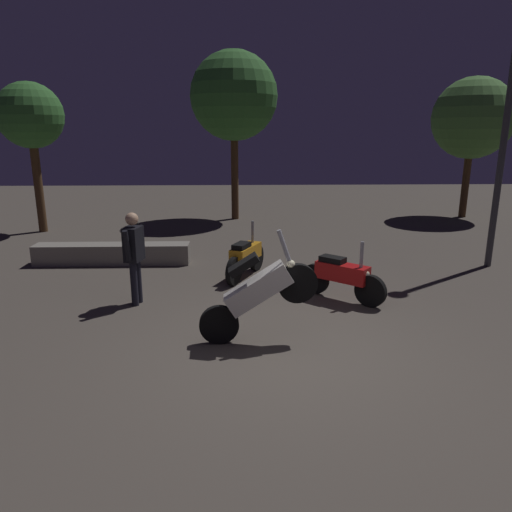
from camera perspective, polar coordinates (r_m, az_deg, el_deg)
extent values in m
plane|color=#4C443D|center=(6.61, 4.22, -11.42)|extent=(40.00, 40.00, 0.00)
cylinder|color=black|center=(6.74, -4.45, -8.23)|extent=(0.56, 0.13, 0.56)
cylinder|color=black|center=(6.62, 5.02, -3.29)|extent=(0.56, 0.13, 0.56)
cube|color=beige|center=(6.57, 0.27, -3.93)|extent=(0.98, 0.35, 0.76)
cube|color=black|center=(6.46, -1.50, -1.07)|extent=(0.44, 0.26, 0.32)
cylinder|color=gray|center=(6.44, 3.38, 1.28)|extent=(0.21, 0.07, 0.44)
sphere|color=#F2EABF|center=(6.52, 4.21, -0.98)|extent=(0.12, 0.12, 0.12)
cylinder|color=black|center=(9.17, -2.66, -1.84)|extent=(0.33, 0.55, 0.56)
cylinder|color=black|center=(10.13, 0.05, -0.19)|extent=(0.33, 0.55, 0.56)
cube|color=orange|center=(9.58, -1.24, 0.35)|extent=(0.67, 0.99, 0.30)
cube|color=black|center=(9.36, -1.76, 1.25)|extent=(0.40, 0.50, 0.10)
cylinder|color=gray|center=(9.81, -0.41, 2.94)|extent=(0.08, 0.08, 0.45)
sphere|color=#F2EABF|center=(9.97, -0.17, 1.22)|extent=(0.12, 0.12, 0.12)
cylinder|color=black|center=(8.77, 7.09, -2.73)|extent=(0.49, 0.44, 0.56)
cylinder|color=black|center=(8.29, 13.60, -4.12)|extent=(0.49, 0.44, 0.56)
cube|color=#B71414|center=(8.45, 10.32, -1.93)|extent=(0.92, 0.84, 0.30)
cube|color=black|center=(8.48, 9.20, -0.40)|extent=(0.49, 0.47, 0.10)
cylinder|color=gray|center=(8.19, 12.59, 0.15)|extent=(0.08, 0.08, 0.45)
sphere|color=#F2EABF|center=(8.24, 13.09, -2.15)|extent=(0.12, 0.12, 0.12)
cylinder|color=black|center=(8.34, -14.45, -3.26)|extent=(0.12, 0.12, 0.78)
cylinder|color=black|center=(8.48, -13.99, -2.93)|extent=(0.12, 0.12, 0.78)
cube|color=black|center=(8.23, -14.52, 1.40)|extent=(0.31, 0.40, 0.58)
sphere|color=tan|center=(8.14, -14.71, 4.33)|extent=(0.22, 0.22, 0.22)
cylinder|color=black|center=(8.01, -15.25, 1.21)|extent=(0.13, 0.19, 0.53)
cylinder|color=black|center=(8.43, -13.84, 1.97)|extent=(0.13, 0.19, 0.53)
cylinder|color=#38383D|center=(11.35, 27.59, 11.70)|extent=(0.14, 0.14, 5.22)
cylinder|color=#4C331E|center=(15.93, -2.57, 9.78)|extent=(0.24, 0.24, 2.98)
sphere|color=#336B2D|center=(15.90, -2.68, 18.67)|extent=(2.79, 2.79, 2.79)
cylinder|color=#4C331E|center=(15.24, -24.70, 7.63)|extent=(0.24, 0.24, 2.67)
sphere|color=#336B2D|center=(15.16, -25.54, 15.02)|extent=(1.82, 1.82, 1.82)
cylinder|color=#4C331E|center=(17.79, 23.90, 8.08)|extent=(0.24, 0.24, 2.36)
sphere|color=#477A38|center=(17.71, 24.64, 14.84)|extent=(2.64, 2.64, 2.64)
cube|color=gray|center=(11.13, -16.86, 0.25)|extent=(3.44, 0.50, 0.45)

